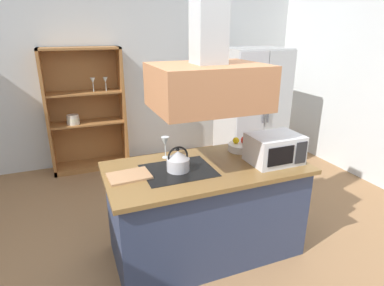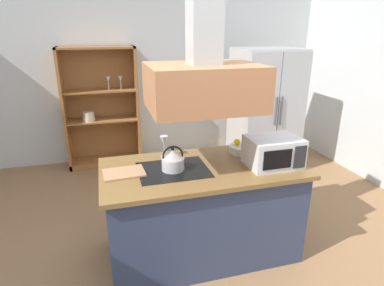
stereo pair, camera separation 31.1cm
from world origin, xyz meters
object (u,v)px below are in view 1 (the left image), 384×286
refrigerator (251,109)px  fruit_bowl (241,146)px  kettle (178,161)px  microwave (274,149)px  dish_cabinet (87,117)px  cutting_board (129,176)px  wine_glass_on_counter (165,142)px

refrigerator → fruit_bowl: 1.80m
kettle → microwave: 0.89m
dish_cabinet → kettle: dish_cabinet is taller
kettle → cutting_board: (-0.42, 0.03, -0.08)m
dish_cabinet → fruit_bowl: size_ratio=7.31×
kettle → fruit_bowl: 0.78m
fruit_bowl → kettle: bearing=-162.9°
wine_glass_on_counter → fruit_bowl: size_ratio=0.83×
microwave → kettle: bearing=170.8°
kettle → cutting_board: kettle is taller
microwave → fruit_bowl: microwave is taller
cutting_board → fruit_bowl: size_ratio=1.37×
dish_cabinet → fruit_bowl: (1.32, -2.30, 0.15)m
fruit_bowl → dish_cabinet: bearing=119.8°
refrigerator → wine_glass_on_counter: refrigerator is taller
dish_cabinet → kettle: (0.57, -2.52, 0.19)m
refrigerator → fruit_bowl: refrigerator is taller
cutting_board → wine_glass_on_counter: (0.40, 0.29, 0.14)m
cutting_board → refrigerator: bearing=37.4°
dish_cabinet → refrigerator: bearing=-19.3°
cutting_board → microwave: 1.31m
cutting_board → microwave: (1.29, -0.17, 0.12)m
cutting_board → wine_glass_on_counter: bearing=35.8°
cutting_board → fruit_bowl: (1.16, 0.20, 0.04)m
cutting_board → wine_glass_on_counter: wine_glass_on_counter is taller
dish_cabinet → wine_glass_on_counter: (0.56, -2.20, 0.25)m
refrigerator → cutting_board: size_ratio=5.28×
refrigerator → kettle: bearing=-136.1°
cutting_board → fruit_bowl: 1.17m
wine_glass_on_counter → microwave: bearing=-27.6°
refrigerator → microwave: refrigerator is taller
wine_glass_on_counter → fruit_bowl: (0.75, -0.09, -0.11)m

